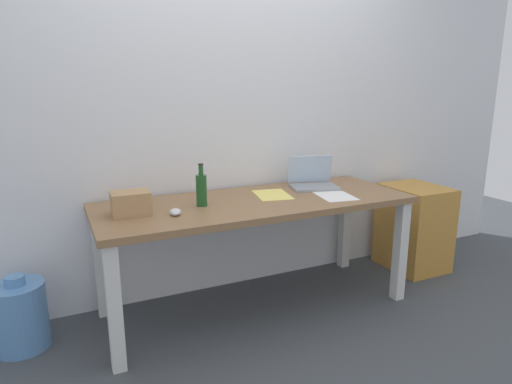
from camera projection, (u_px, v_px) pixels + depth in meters
The scene contains 11 objects.
ground_plane at pixel (256, 306), 2.92m from camera, with size 8.00×8.00×0.00m, color #42474C.
back_wall at pixel (229, 103), 2.99m from camera, with size 5.20×0.08×2.60m, color white.
desk at pixel (256, 213), 2.77m from camera, with size 1.96×0.74×0.73m.
laptop_right at pixel (313, 181), 3.07m from camera, with size 0.36×0.31×0.21m.
beer_bottle at pixel (201, 189), 2.59m from camera, with size 0.06×0.06×0.25m.
computer_mouse at pixel (175, 212), 2.43m from camera, with size 0.06×0.10×0.03m, color silver.
cardboard_box at pixel (131, 203), 2.42m from camera, with size 0.21×0.16×0.13m, color tan.
paper_sheet_near_back at pixel (272, 195), 2.87m from camera, with size 0.21×0.30×0.00m, color #F4E06B.
paper_sheet_front_right at pixel (335, 196), 2.85m from camera, with size 0.21×0.30×0.00m, color white.
water_cooler_jug at pixel (20, 315), 2.42m from camera, with size 0.29×0.29×0.42m.
filing_cabinet at pixel (414, 227), 3.48m from camera, with size 0.40×0.48×0.66m, color #C68938.
Camera 1 is at (-1.13, -2.41, 1.42)m, focal length 30.99 mm.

